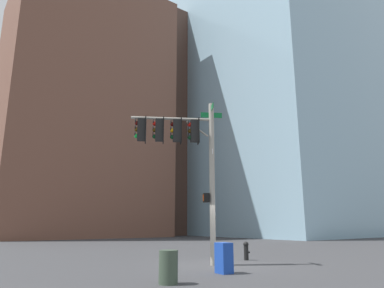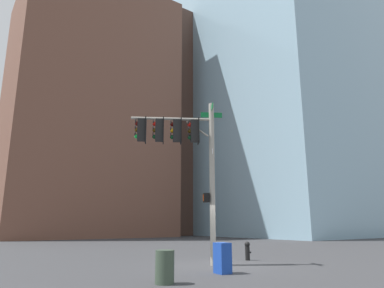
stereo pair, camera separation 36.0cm
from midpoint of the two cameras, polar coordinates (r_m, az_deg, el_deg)
name	(u,v)px [view 1 (the left image)]	position (r m, az deg, el deg)	size (l,w,h in m)	color
ground_plane	(220,266)	(15.44, 3.92, -19.32)	(200.00, 200.00, 0.00)	#38383A
signal_pole_assembly	(185,149)	(15.59, -1.83, -0.76)	(3.63, 2.42, 7.17)	#9E998C
fire_hydrant	(246,250)	(17.73, 8.29, -16.86)	(0.34, 0.26, 0.87)	black
litter_bin	(168,267)	(10.78, -4.92, -19.51)	(0.56, 0.56, 0.95)	#384738
newspaper_box	(224,258)	(13.01, 4.44, -18.17)	(0.44, 0.56, 1.05)	#193FA5
building_brick_nearside	(81,113)	(53.71, -17.90, 4.85)	(21.53, 17.83, 35.18)	brown
building_brick_midblock	(153,124)	(61.41, -6.66, 3.29)	(22.90, 15.34, 37.66)	#4C3328
building_glass_tower	(266,11)	(70.56, 11.90, 20.64)	(27.93, 30.82, 80.95)	#8CB2C6
building_brick_farside	(227,102)	(71.96, 5.71, 6.88)	(21.67, 17.32, 52.19)	brown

